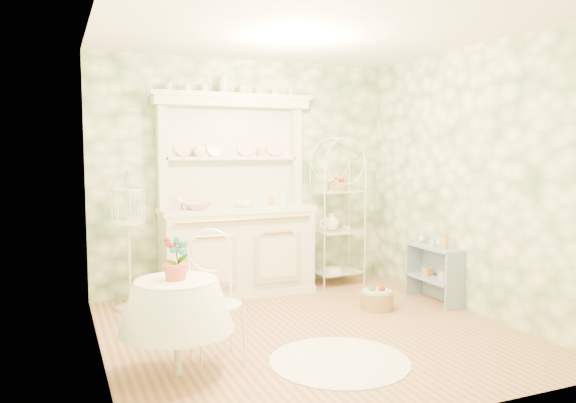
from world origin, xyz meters
name	(u,v)px	position (x,y,z in m)	size (l,w,h in m)	color
floor	(309,331)	(0.00, 0.00, 0.00)	(3.60, 3.60, 0.00)	tan
ceiling	(310,29)	(0.00, 0.00, 2.70)	(3.60, 3.60, 0.00)	white
wall_left	(98,189)	(-1.80, 0.00, 1.35)	(3.60, 3.60, 0.00)	white
wall_right	(470,180)	(1.80, 0.00, 1.35)	(3.60, 3.60, 0.00)	white
wall_back	(246,176)	(0.00, 1.80, 1.35)	(3.60, 3.60, 0.00)	white
wall_front	(437,201)	(0.00, -1.80, 1.35)	(3.60, 3.60, 0.00)	white
kitchen_dresser	(237,195)	(-0.20, 1.52, 1.15)	(1.87, 0.61, 2.29)	silver
bakers_rack	(337,216)	(1.10, 1.54, 0.84)	(0.52, 0.37, 1.68)	white
side_shelf	(434,276)	(1.68, 0.38, 0.28)	(0.24, 0.65, 0.56)	#829AAF
round_table	(177,322)	(-1.32, -0.53, 0.40)	(0.73, 0.73, 0.80)	white
cafe_chair	(217,311)	(-0.97, -0.37, 0.40)	(0.36, 0.36, 0.79)	white
birdcage_stand	(129,245)	(-1.42, 1.34, 0.68)	(0.32, 0.32, 1.35)	white
floor_basket	(377,299)	(0.95, 0.37, 0.11)	(0.33, 0.33, 0.21)	#9B814B
lace_rug	(339,361)	(-0.09, -0.76, 0.00)	(1.11, 1.11, 0.01)	white
bowl_floral	(197,209)	(-0.68, 1.42, 1.02)	(0.30, 0.30, 0.07)	white
bowl_white	(244,206)	(-0.12, 1.49, 1.02)	(0.23, 0.23, 0.07)	white
cup_left	(199,154)	(-0.59, 1.68, 1.61)	(0.14, 0.14, 0.11)	white
cup_right	(261,154)	(0.15, 1.66, 1.61)	(0.10, 0.10, 0.10)	white
potted_geranium	(177,262)	(-1.31, -0.56, 0.85)	(0.17, 0.11, 0.32)	#3F7238
bottle_amber	(446,243)	(1.67, 0.20, 0.68)	(0.07, 0.07, 0.18)	#C18533
bottle_blue	(433,243)	(1.65, 0.38, 0.65)	(0.05, 0.05, 0.11)	#9EBED0
bottle_glass	(421,240)	(1.68, 0.63, 0.65)	(0.08, 0.08, 0.10)	silver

